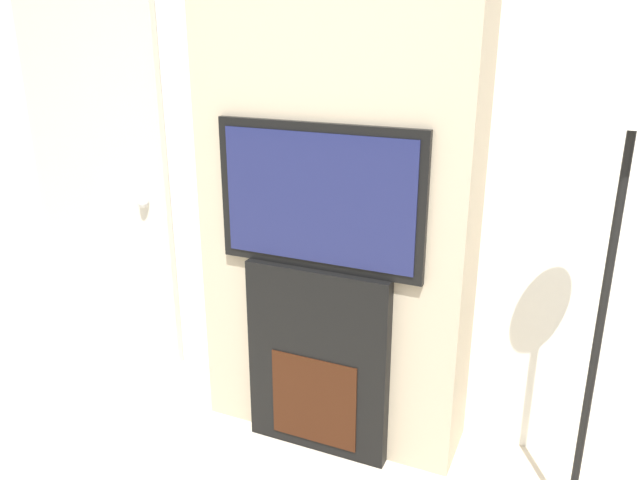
% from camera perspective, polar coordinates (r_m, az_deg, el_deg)
% --- Properties ---
extents(wall_back, '(6.00, 0.06, 2.70)m').
position_cam_1_polar(wall_back, '(2.94, 3.15, 8.20)').
color(wall_back, silver).
rests_on(wall_back, ground_plane).
extents(chimney_breast, '(1.23, 0.36, 2.70)m').
position_cam_1_polar(chimney_breast, '(2.75, 1.55, 7.45)').
color(chimney_breast, tan).
rests_on(chimney_breast, ground_plane).
extents(fireplace, '(0.67, 0.15, 0.90)m').
position_cam_1_polar(fireplace, '(2.91, -0.01, -10.87)').
color(fireplace, black).
rests_on(fireplace, ground_plane).
extents(television, '(0.93, 0.07, 0.63)m').
position_cam_1_polar(television, '(2.61, -0.03, 3.89)').
color(television, black).
rests_on(television, fireplace).
extents(floor_lamp, '(0.28, 0.28, 1.70)m').
position_cam_1_polar(floor_lamp, '(2.41, 24.84, -3.04)').
color(floor_lamp, black).
rests_on(floor_lamp, ground_plane).
extents(entry_door, '(0.93, 0.09, 2.05)m').
position_cam_1_polar(entry_door, '(3.77, -19.38, 4.55)').
color(entry_door, beige).
rests_on(entry_door, ground_plane).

